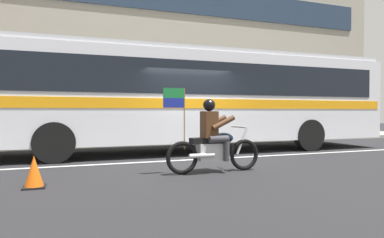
% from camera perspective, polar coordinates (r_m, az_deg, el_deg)
% --- Properties ---
extents(ground_plane, '(60.00, 60.00, 0.00)m').
position_cam_1_polar(ground_plane, '(9.69, -0.42, -6.43)').
color(ground_plane, black).
extents(sidewalk_curb, '(28.00, 3.80, 0.15)m').
position_cam_1_polar(sidewalk_curb, '(14.57, -7.13, -3.57)').
color(sidewalk_curb, gray).
rests_on(sidewalk_curb, ground_plane).
extents(lane_center_stripe, '(26.60, 0.14, 0.01)m').
position_cam_1_polar(lane_center_stripe, '(9.14, 0.85, -6.88)').
color(lane_center_stripe, silver).
rests_on(lane_center_stripe, ground_plane).
extents(office_building_facade, '(28.00, 0.89, 9.91)m').
position_cam_1_polar(office_building_facade, '(17.15, -8.91, 13.58)').
color(office_building_facade, gray).
rests_on(office_building_facade, ground_plane).
extents(transit_bus, '(13.36, 2.65, 3.22)m').
position_cam_1_polar(transit_bus, '(10.93, 0.12, 4.34)').
color(transit_bus, silver).
rests_on(transit_bus, ground_plane).
extents(motorcycle_with_rider, '(2.20, 0.64, 1.78)m').
position_cam_1_polar(motorcycle_with_rider, '(7.16, 3.63, -3.79)').
color(motorcycle_with_rider, black).
rests_on(motorcycle_with_rider, ground_plane).
extents(traffic_cone, '(0.36, 0.36, 0.55)m').
position_cam_1_polar(traffic_cone, '(6.36, -25.27, -8.26)').
color(traffic_cone, '#EA590F').
rests_on(traffic_cone, ground_plane).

